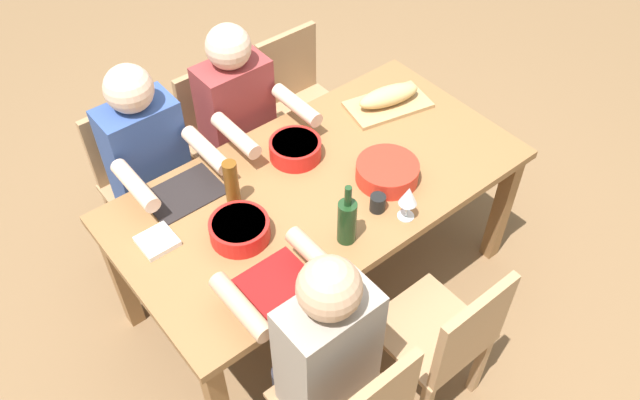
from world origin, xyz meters
TOP-DOWN VIEW (x-y plane):
  - ground_plane at (0.00, 0.00)m, footprint 8.00×8.00m
  - dining_table at (0.00, 0.00)m, footprint 1.79×0.94m
  - chair_far_center at (0.00, 0.79)m, footprint 0.40×0.40m
  - chair_near_center at (0.00, -0.79)m, footprint 0.40×0.40m
  - diner_near_center at (0.00, -0.61)m, footprint 0.41×0.53m
  - chair_near_left at (-0.49, -0.79)m, footprint 0.40×0.40m
  - chair_near_right at (0.49, -0.79)m, footprint 0.40×0.40m
  - diner_near_right at (0.49, -0.61)m, footprint 0.41×0.53m
  - diner_far_right at (0.49, 0.61)m, footprint 0.41×0.53m
  - serving_bowl_salad at (-0.02, -0.20)m, footprint 0.23×0.23m
  - serving_bowl_fruit at (-0.24, 0.17)m, footprint 0.27×0.27m
  - serving_bowl_greens at (0.44, 0.04)m, footprint 0.24×0.24m
  - cutting_board at (-0.59, -0.20)m, footprint 0.44×0.30m
  - bread_loaf at (-0.59, -0.20)m, footprint 0.34×0.18m
  - wine_bottle at (0.12, 0.31)m, footprint 0.08×0.08m
  - beer_bottle at (0.35, -0.14)m, footprint 0.06×0.06m
  - wine_glass at (-0.15, 0.38)m, footprint 0.08×0.08m
  - cup_far_center at (-0.08, 0.27)m, footprint 0.07×0.07m
  - placemat_near_right at (0.49, -0.31)m, footprint 0.32×0.23m
  - placemat_far_right at (0.49, 0.31)m, footprint 0.32×0.23m
  - napkin_stack at (0.71, -0.14)m, footprint 0.14×0.14m

SIDE VIEW (x-z plane):
  - ground_plane at x=0.00m, z-range 0.00..0.00m
  - chair_far_center at x=0.00m, z-range 0.06..0.91m
  - chair_near_center at x=0.00m, z-range 0.06..0.91m
  - chair_near_left at x=-0.49m, z-range 0.06..0.91m
  - chair_near_right at x=0.49m, z-range 0.06..0.91m
  - dining_table at x=0.00m, z-range 0.29..1.03m
  - diner_near_center at x=0.00m, z-range 0.10..1.30m
  - diner_near_right at x=0.49m, z-range 0.10..1.30m
  - diner_far_right at x=0.49m, z-range 0.10..1.30m
  - placemat_near_right at x=0.49m, z-range 0.74..0.75m
  - placemat_far_right at x=0.49m, z-range 0.74..0.75m
  - cutting_board at x=-0.59m, z-range 0.74..0.76m
  - napkin_stack at x=0.71m, z-range 0.74..0.76m
  - cup_far_center at x=-0.08m, z-range 0.74..0.82m
  - serving_bowl_fruit at x=-0.24m, z-range 0.75..0.83m
  - serving_bowl_salad at x=-0.02m, z-range 0.75..0.83m
  - serving_bowl_greens at x=0.44m, z-range 0.75..0.83m
  - bread_loaf at x=-0.59m, z-range 0.76..0.85m
  - wine_bottle at x=0.12m, z-range 0.70..0.99m
  - beer_bottle at x=0.35m, z-range 0.74..0.96m
  - wine_glass at x=-0.15m, z-range 0.77..0.94m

